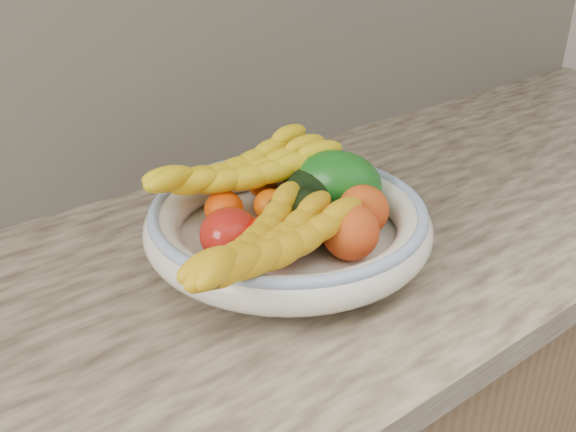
% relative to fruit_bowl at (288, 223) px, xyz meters
% --- Properties ---
extents(fruit_bowl, '(0.39, 0.39, 0.08)m').
position_rel_fruit_bowl_xyz_m(fruit_bowl, '(0.00, 0.00, 0.00)').
color(fruit_bowl, silver).
rests_on(fruit_bowl, kitchen_counter).
extents(clementine_back_left, '(0.07, 0.07, 0.05)m').
position_rel_fruit_bowl_xyz_m(clementine_back_left, '(-0.05, 0.08, 0.01)').
color(clementine_back_left, '#F14B05').
rests_on(clementine_back_left, fruit_bowl).
extents(clementine_back_right, '(0.05, 0.05, 0.04)m').
position_rel_fruit_bowl_xyz_m(clementine_back_right, '(0.04, 0.12, 0.01)').
color(clementine_back_right, '#EE5005').
rests_on(clementine_back_right, fruit_bowl).
extents(clementine_back_mid, '(0.06, 0.06, 0.05)m').
position_rel_fruit_bowl_xyz_m(clementine_back_mid, '(0.01, 0.05, 0.01)').
color(clementine_back_mid, '#ED5F04').
rests_on(clementine_back_mid, fruit_bowl).
extents(tomato_left, '(0.08, 0.08, 0.07)m').
position_rel_fruit_bowl_xyz_m(tomato_left, '(-0.09, 0.00, 0.01)').
color(tomato_left, '#B01811').
rests_on(tomato_left, fruit_bowl).
extents(tomato_near_left, '(0.08, 0.08, 0.07)m').
position_rel_fruit_bowl_xyz_m(tomato_near_left, '(-0.06, -0.04, 0.01)').
color(tomato_near_left, '#B50701').
rests_on(tomato_near_left, fruit_bowl).
extents(avocado_center, '(0.12, 0.13, 0.07)m').
position_rel_fruit_bowl_xyz_m(avocado_center, '(0.01, -0.02, 0.02)').
color(avocado_center, black).
rests_on(avocado_center, fruit_bowl).
extents(avocado_right, '(0.11, 0.13, 0.08)m').
position_rel_fruit_bowl_xyz_m(avocado_right, '(0.07, 0.04, 0.02)').
color(avocado_right, black).
rests_on(avocado_right, fruit_bowl).
extents(green_mango, '(0.17, 0.17, 0.12)m').
position_rel_fruit_bowl_xyz_m(green_mango, '(0.10, 0.01, 0.03)').
color(green_mango, '#0F5412').
rests_on(green_mango, fruit_bowl).
extents(peach_front, '(0.08, 0.08, 0.07)m').
position_rel_fruit_bowl_xyz_m(peach_front, '(0.03, -0.09, 0.02)').
color(peach_front, orange).
rests_on(peach_front, fruit_bowl).
extents(peach_right, '(0.09, 0.09, 0.07)m').
position_rel_fruit_bowl_xyz_m(peach_right, '(0.08, -0.06, 0.02)').
color(peach_right, orange).
rests_on(peach_right, fruit_bowl).
extents(banana_bunch_back, '(0.31, 0.13, 0.09)m').
position_rel_fruit_bowl_xyz_m(banana_bunch_back, '(-0.01, 0.10, 0.04)').
color(banana_bunch_back, yellow).
rests_on(banana_bunch_back, fruit_bowl).
extents(banana_bunch_front, '(0.33, 0.22, 0.08)m').
position_rel_fruit_bowl_xyz_m(banana_bunch_front, '(-0.09, -0.09, 0.03)').
color(banana_bunch_front, gold).
rests_on(banana_bunch_front, fruit_bowl).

